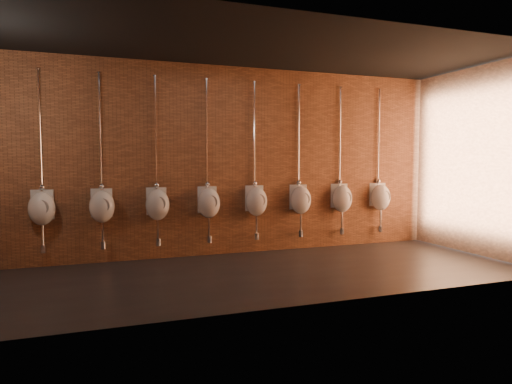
{
  "coord_description": "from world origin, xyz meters",
  "views": [
    {
      "loc": [
        -1.92,
        -6.0,
        1.61
      ],
      "look_at": [
        0.57,
        0.9,
        1.1
      ],
      "focal_mm": 32.0,
      "sensor_mm": 36.0,
      "label": 1
    }
  ],
  "objects_px": {
    "urinal_4": "(209,202)",
    "urinal_3": "(157,204)",
    "urinal_1": "(42,207)",
    "urinal_8": "(380,197)",
    "urinal_6": "(301,199)",
    "urinal_7": "(342,198)",
    "urinal_2": "(102,206)",
    "urinal_5": "(256,201)"
  },
  "relations": [
    {
      "from": "urinal_4",
      "to": "urinal_3",
      "type": "bearing_deg",
      "value": 180.0
    },
    {
      "from": "urinal_1",
      "to": "urinal_4",
      "type": "xyz_separation_m",
      "value": [
        2.53,
        0.0,
        0.0
      ]
    },
    {
      "from": "urinal_1",
      "to": "urinal_8",
      "type": "bearing_deg",
      "value": 0.0
    },
    {
      "from": "urinal_6",
      "to": "urinal_7",
      "type": "relative_size",
      "value": 1.0
    },
    {
      "from": "urinal_6",
      "to": "urinal_8",
      "type": "xyz_separation_m",
      "value": [
        1.68,
        0.0,
        0.0
      ]
    },
    {
      "from": "urinal_6",
      "to": "urinal_4",
      "type": "bearing_deg",
      "value": 180.0
    },
    {
      "from": "urinal_2",
      "to": "urinal_3",
      "type": "bearing_deg",
      "value": 0.0
    },
    {
      "from": "urinal_1",
      "to": "urinal_2",
      "type": "height_order",
      "value": "same"
    },
    {
      "from": "urinal_6",
      "to": "urinal_8",
      "type": "relative_size",
      "value": 1.0
    },
    {
      "from": "urinal_5",
      "to": "urinal_7",
      "type": "height_order",
      "value": "same"
    },
    {
      "from": "urinal_6",
      "to": "urinal_7",
      "type": "distance_m",
      "value": 0.84
    },
    {
      "from": "urinal_4",
      "to": "urinal_6",
      "type": "bearing_deg",
      "value": 0.0
    },
    {
      "from": "urinal_6",
      "to": "urinal_1",
      "type": "bearing_deg",
      "value": 180.0
    },
    {
      "from": "urinal_2",
      "to": "urinal_4",
      "type": "bearing_deg",
      "value": 0.0
    },
    {
      "from": "urinal_3",
      "to": "urinal_5",
      "type": "bearing_deg",
      "value": 0.0
    },
    {
      "from": "urinal_4",
      "to": "urinal_2",
      "type": "bearing_deg",
      "value": 180.0
    },
    {
      "from": "urinal_7",
      "to": "urinal_2",
      "type": "bearing_deg",
      "value": 180.0
    },
    {
      "from": "urinal_3",
      "to": "urinal_7",
      "type": "relative_size",
      "value": 1.0
    },
    {
      "from": "urinal_2",
      "to": "urinal_6",
      "type": "relative_size",
      "value": 1.0
    },
    {
      "from": "urinal_1",
      "to": "urinal_8",
      "type": "distance_m",
      "value": 5.9
    },
    {
      "from": "urinal_2",
      "to": "urinal_4",
      "type": "xyz_separation_m",
      "value": [
        1.68,
        0.0,
        0.0
      ]
    },
    {
      "from": "urinal_7",
      "to": "urinal_8",
      "type": "xyz_separation_m",
      "value": [
        0.84,
        0.0,
        0.0
      ]
    },
    {
      "from": "urinal_8",
      "to": "urinal_7",
      "type": "bearing_deg",
      "value": 180.0
    },
    {
      "from": "urinal_5",
      "to": "urinal_6",
      "type": "distance_m",
      "value": 0.84
    },
    {
      "from": "urinal_3",
      "to": "urinal_1",
      "type": "bearing_deg",
      "value": 180.0
    },
    {
      "from": "urinal_2",
      "to": "urinal_4",
      "type": "distance_m",
      "value": 1.68
    },
    {
      "from": "urinal_7",
      "to": "urinal_8",
      "type": "relative_size",
      "value": 1.0
    },
    {
      "from": "urinal_3",
      "to": "urinal_8",
      "type": "distance_m",
      "value": 4.21
    },
    {
      "from": "urinal_4",
      "to": "urinal_7",
      "type": "height_order",
      "value": "same"
    },
    {
      "from": "urinal_2",
      "to": "urinal_6",
      "type": "distance_m",
      "value": 3.37
    },
    {
      "from": "urinal_5",
      "to": "urinal_7",
      "type": "distance_m",
      "value": 1.68
    },
    {
      "from": "urinal_3",
      "to": "urinal_6",
      "type": "relative_size",
      "value": 1.0
    },
    {
      "from": "urinal_2",
      "to": "urinal_3",
      "type": "xyz_separation_m",
      "value": [
        0.84,
        0.0,
        0.0
      ]
    },
    {
      "from": "urinal_4",
      "to": "urinal_8",
      "type": "relative_size",
      "value": 1.0
    },
    {
      "from": "urinal_1",
      "to": "urinal_5",
      "type": "height_order",
      "value": "same"
    },
    {
      "from": "urinal_5",
      "to": "urinal_6",
      "type": "xyz_separation_m",
      "value": [
        0.84,
        0.0,
        0.0
      ]
    },
    {
      "from": "urinal_7",
      "to": "urinal_8",
      "type": "height_order",
      "value": "same"
    },
    {
      "from": "urinal_2",
      "to": "urinal_7",
      "type": "height_order",
      "value": "same"
    },
    {
      "from": "urinal_5",
      "to": "urinal_7",
      "type": "bearing_deg",
      "value": 0.0
    },
    {
      "from": "urinal_1",
      "to": "urinal_6",
      "type": "relative_size",
      "value": 1.0
    },
    {
      "from": "urinal_1",
      "to": "urinal_6",
      "type": "xyz_separation_m",
      "value": [
        4.21,
        0.0,
        0.0
      ]
    },
    {
      "from": "urinal_3",
      "to": "urinal_2",
      "type": "bearing_deg",
      "value": 180.0
    }
  ]
}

